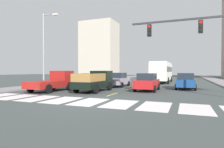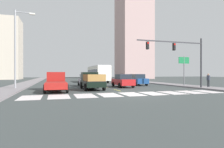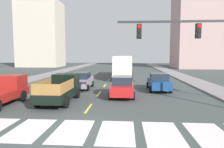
% 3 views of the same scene
% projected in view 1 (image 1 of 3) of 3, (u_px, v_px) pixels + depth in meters
% --- Properties ---
extents(ground_plane, '(160.00, 160.00, 0.00)m').
position_uv_depth(ground_plane, '(89.00, 102.00, 11.99)').
color(ground_plane, '#3E4444').
extents(sidewalk_left, '(2.97, 110.00, 0.15)m').
position_uv_depth(sidewalk_left, '(81.00, 82.00, 32.83)').
color(sidewalk_left, gray).
rests_on(sidewalk_left, ground).
extents(crosswalk_stripe_1, '(1.62, 3.02, 0.01)m').
position_uv_depth(crosswalk_stripe_1, '(16.00, 97.00, 14.22)').
color(crosswalk_stripe_1, silver).
rests_on(crosswalk_stripe_1, ground).
extents(crosswalk_stripe_2, '(1.62, 3.02, 0.01)m').
position_uv_depth(crosswalk_stripe_2, '(38.00, 98.00, 13.48)').
color(crosswalk_stripe_2, silver).
rests_on(crosswalk_stripe_2, ground).
extents(crosswalk_stripe_3, '(1.62, 3.02, 0.01)m').
position_uv_depth(crosswalk_stripe_3, '(62.00, 100.00, 12.74)').
color(crosswalk_stripe_3, silver).
rests_on(crosswalk_stripe_3, ground).
extents(crosswalk_stripe_4, '(1.62, 3.02, 0.01)m').
position_uv_depth(crosswalk_stripe_4, '(89.00, 102.00, 11.99)').
color(crosswalk_stripe_4, silver).
rests_on(crosswalk_stripe_4, ground).
extents(crosswalk_stripe_5, '(1.62, 3.02, 0.01)m').
position_uv_depth(crosswalk_stripe_5, '(120.00, 104.00, 11.25)').
color(crosswalk_stripe_5, silver).
rests_on(crosswalk_stripe_5, ground).
extents(crosswalk_stripe_6, '(1.62, 3.02, 0.01)m').
position_uv_depth(crosswalk_stripe_6, '(155.00, 106.00, 10.50)').
color(crosswalk_stripe_6, silver).
rests_on(crosswalk_stripe_6, ground).
extents(crosswalk_stripe_7, '(1.62, 3.02, 0.01)m').
position_uv_depth(crosswalk_stripe_7, '(196.00, 109.00, 9.76)').
color(crosswalk_stripe_7, silver).
rests_on(crosswalk_stripe_7, ground).
extents(lane_dash_0, '(0.16, 2.40, 0.01)m').
position_uv_depth(lane_dash_0, '(112.00, 94.00, 15.72)').
color(lane_dash_0, '#D6CC45').
rests_on(lane_dash_0, ground).
extents(lane_dash_1, '(0.16, 2.40, 0.01)m').
position_uv_depth(lane_dash_1, '(129.00, 89.00, 20.37)').
color(lane_dash_1, '#D6CC45').
rests_on(lane_dash_1, ground).
extents(lane_dash_2, '(0.16, 2.40, 0.01)m').
position_uv_depth(lane_dash_2, '(140.00, 86.00, 25.03)').
color(lane_dash_2, '#D6CC45').
rests_on(lane_dash_2, ground).
extents(lane_dash_3, '(0.16, 2.40, 0.01)m').
position_uv_depth(lane_dash_3, '(147.00, 83.00, 29.69)').
color(lane_dash_3, '#D6CC45').
rests_on(lane_dash_3, ground).
extents(lane_dash_4, '(0.16, 2.40, 0.01)m').
position_uv_depth(lane_dash_4, '(152.00, 82.00, 34.34)').
color(lane_dash_4, '#D6CC45').
rests_on(lane_dash_4, ground).
extents(lane_dash_5, '(0.16, 2.40, 0.01)m').
position_uv_depth(lane_dash_5, '(157.00, 80.00, 39.00)').
color(lane_dash_5, '#D6CC45').
rests_on(lane_dash_5, ground).
extents(lane_dash_6, '(0.16, 2.40, 0.01)m').
position_uv_depth(lane_dash_6, '(160.00, 79.00, 43.66)').
color(lane_dash_6, '#D6CC45').
rests_on(lane_dash_6, ground).
extents(lane_dash_7, '(0.16, 2.40, 0.01)m').
position_uv_depth(lane_dash_7, '(162.00, 79.00, 48.31)').
color(lane_dash_7, '#D6CC45').
rests_on(lane_dash_7, ground).
extents(pickup_stakebed, '(2.18, 5.20, 1.96)m').
position_uv_depth(pickup_stakebed, '(96.00, 81.00, 18.44)').
color(pickup_stakebed, black).
rests_on(pickup_stakebed, ground).
extents(pickup_dark, '(2.18, 5.20, 1.96)m').
position_uv_depth(pickup_dark, '(54.00, 81.00, 18.63)').
color(pickup_dark, maroon).
rests_on(pickup_dark, ground).
extents(city_bus, '(2.72, 10.80, 3.32)m').
position_uv_depth(city_bus, '(162.00, 71.00, 31.76)').
color(city_bus, silver).
rests_on(city_bus, ground).
extents(sedan_near_left, '(2.02, 4.40, 1.72)m').
position_uv_depth(sedan_near_left, '(147.00, 82.00, 18.68)').
color(sedan_near_left, red).
rests_on(sedan_near_left, ground).
extents(sedan_near_right, '(2.02, 4.40, 1.72)m').
position_uv_depth(sedan_near_right, '(186.00, 81.00, 20.34)').
color(sedan_near_right, navy).
rests_on(sedan_near_right, ground).
extents(sedan_mid, '(2.02, 4.40, 1.72)m').
position_uv_depth(sedan_mid, '(118.00, 80.00, 23.63)').
color(sedan_mid, gray).
rests_on(sedan_mid, ground).
extents(traffic_signal_gantry, '(8.47, 0.27, 6.00)m').
position_uv_depth(traffic_signal_gantry, '(219.00, 36.00, 12.08)').
color(traffic_signal_gantry, '#2D2D33').
rests_on(traffic_signal_gantry, ground).
extents(streetlight_left, '(2.20, 0.28, 9.00)m').
position_uv_depth(streetlight_left, '(45.00, 46.00, 23.41)').
color(streetlight_left, gray).
rests_on(streetlight_left, ground).
extents(block_mid_left, '(11.91, 9.00, 18.98)m').
position_uv_depth(block_mid_left, '(99.00, 50.00, 67.25)').
color(block_mid_left, beige).
rests_on(block_mid_left, ground).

